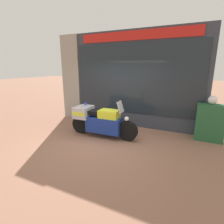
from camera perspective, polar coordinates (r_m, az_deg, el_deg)
ground_plane at (r=5.58m, az=-3.25°, el=-9.51°), size 60.00×60.00×0.00m
shop_building at (r=7.08m, az=1.54°, el=10.64°), size 5.88×0.55×3.56m
window_display at (r=7.06m, az=7.18°, el=-0.44°), size 4.56×0.30×1.92m
paramedic_motorcycle at (r=5.81m, az=-4.14°, el=-2.65°), size 2.36×0.69×1.25m
utility_cabinet at (r=6.25m, az=29.32°, el=-3.07°), size 0.81×0.42×1.16m
white_helmet at (r=6.13m, az=30.02°, el=3.43°), size 0.26×0.26×0.26m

